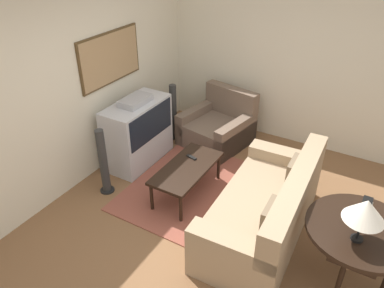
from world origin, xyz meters
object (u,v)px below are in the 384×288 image
at_px(tv, 138,132).
at_px(speaker_tower_right, 173,113).
at_px(table_lamp, 366,210).
at_px(speaker_tower_left, 104,164).
at_px(coffee_table, 187,170).
at_px(couch, 266,211).
at_px(console_table, 361,234).
at_px(mantel_clock, 365,208).
at_px(armchair, 218,127).

distance_m(tv, speaker_tower_right, 0.85).
relative_size(table_lamp, speaker_tower_left, 0.48).
distance_m(coffee_table, table_lamp, 2.31).
relative_size(couch, speaker_tower_left, 2.13).
xyz_separation_m(coffee_table, table_lamp, (-0.55, -2.14, 0.67)).
bearing_deg(console_table, speaker_tower_left, 92.31).
distance_m(tv, console_table, 3.31).
bearing_deg(console_table, coffee_table, 80.12).
bearing_deg(couch, mantel_clock, 85.38).
xyz_separation_m(coffee_table, mantel_clock, (-0.19, -2.14, 0.43)).
distance_m(table_lamp, mantel_clock, 0.44).
bearing_deg(tv, mantel_clock, -99.57).
bearing_deg(couch, console_table, 75.24).
bearing_deg(speaker_tower_right, console_table, -116.52).
distance_m(tv, speaker_tower_left, 0.85).
height_order(tv, couch, tv).
bearing_deg(mantel_clock, table_lamp, 179.82).
bearing_deg(coffee_table, armchair, 10.55).
xyz_separation_m(tv, armchair, (1.10, -0.79, -0.22)).
bearing_deg(table_lamp, tv, 74.32).
bearing_deg(console_table, speaker_tower_right, 63.48).
height_order(console_table, table_lamp, table_lamp).
bearing_deg(speaker_tower_right, mantel_clock, -113.96).
xyz_separation_m(coffee_table, speaker_tower_right, (1.19, 0.98, 0.05)).
height_order(couch, coffee_table, couch).
bearing_deg(coffee_table, couch, -97.59).
relative_size(console_table, speaker_tower_left, 1.09).
distance_m(tv, table_lamp, 3.37).
bearing_deg(speaker_tower_right, coffee_table, -140.59).
height_order(table_lamp, speaker_tower_right, table_lamp).
bearing_deg(armchair, table_lamp, -29.11).
distance_m(console_table, table_lamp, 0.45).
bearing_deg(couch, coffee_table, -99.87).
bearing_deg(coffee_table, tv, 71.91).
height_order(armchair, coffee_table, armchair).
relative_size(coffee_table, mantel_clock, 5.56).
bearing_deg(speaker_tower_right, couch, -122.21).
relative_size(armchair, coffee_table, 1.01).
xyz_separation_m(console_table, mantel_clock, (0.18, 0.02, 0.17)).
height_order(coffee_table, mantel_clock, mantel_clock).
bearing_deg(speaker_tower_left, mantel_clock, -84.34).
bearing_deg(coffee_table, console_table, -99.88).
distance_m(couch, table_lamp, 1.30).
xyz_separation_m(couch, table_lamp, (-0.40, -0.98, 0.75)).
bearing_deg(console_table, armchair, 53.25).
height_order(armchair, mantel_clock, mantel_clock).
relative_size(coffee_table, console_table, 1.07).
height_order(tv, console_table, tv).
relative_size(couch, coffee_table, 1.83).
distance_m(couch, speaker_tower_right, 2.53).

